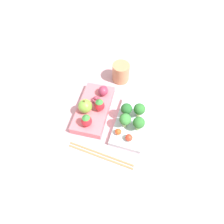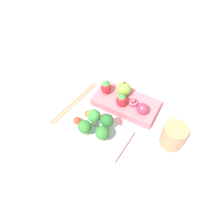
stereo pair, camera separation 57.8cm
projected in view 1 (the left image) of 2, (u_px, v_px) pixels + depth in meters
name	position (u px, v px, depth m)	size (l,w,h in m)	color
ground_plane	(112.00, 118.00, 0.68)	(4.00, 4.00, 0.00)	#C6939E
bento_box_savoury	(131.00, 124.00, 0.66)	(0.19, 0.11, 0.02)	silver
bento_box_fruit	(94.00, 109.00, 0.69)	(0.21, 0.11, 0.03)	#DB6670
broccoli_floret_0	(139.00, 109.00, 0.64)	(0.04, 0.04, 0.06)	#93B770
broccoli_floret_1	(139.00, 123.00, 0.61)	(0.04, 0.04, 0.06)	#93B770
broccoli_floret_2	(125.00, 120.00, 0.62)	(0.04, 0.04, 0.06)	#93B770
broccoli_floret_3	(126.00, 109.00, 0.64)	(0.04, 0.04, 0.06)	#93B770
cherry_tomato_0	(118.00, 132.00, 0.62)	(0.02, 0.02, 0.02)	#DB4C1E
cherry_tomato_1	(129.00, 138.00, 0.61)	(0.02, 0.02, 0.02)	red
apple	(85.00, 106.00, 0.65)	(0.05, 0.05, 0.05)	#70A838
strawberry_0	(86.00, 120.00, 0.62)	(0.03, 0.03, 0.05)	red
strawberry_1	(100.00, 105.00, 0.65)	(0.03, 0.03, 0.05)	red
plum	(103.00, 91.00, 0.69)	(0.04, 0.03, 0.03)	#892D47
grape_cluster	(96.00, 100.00, 0.68)	(0.03, 0.03, 0.02)	#93384C
drinking_cup	(121.00, 72.00, 0.75)	(0.06, 0.06, 0.07)	tan
chopsticks_pair	(99.00, 155.00, 0.61)	(0.04, 0.21, 0.01)	#A37547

